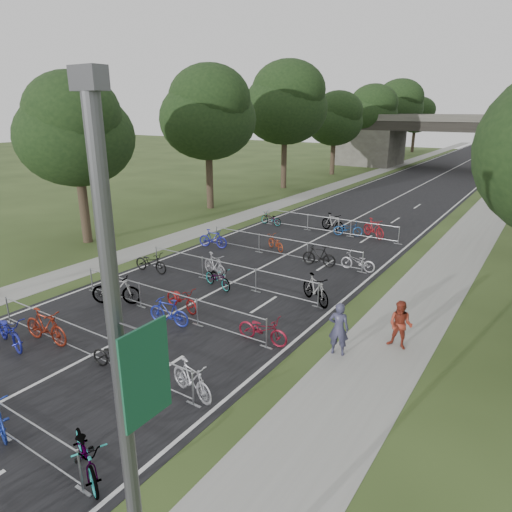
% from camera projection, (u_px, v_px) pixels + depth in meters
% --- Properties ---
extents(road, '(11.00, 140.00, 0.01)m').
position_uv_depth(road, '(422.00, 184.00, 49.05)').
color(road, black).
rests_on(road, ground).
extents(sidewalk_right, '(3.00, 140.00, 0.01)m').
position_uv_depth(sidewalk_right, '(506.00, 192.00, 44.87)').
color(sidewalk_right, gray).
rests_on(sidewalk_right, ground).
extents(sidewalk_left, '(2.00, 140.00, 0.01)m').
position_uv_depth(sidewalk_left, '(356.00, 179.00, 52.97)').
color(sidewalk_left, gray).
rests_on(sidewalk_left, ground).
extents(lane_markings, '(0.12, 140.00, 0.00)m').
position_uv_depth(lane_markings, '(422.00, 185.00, 49.06)').
color(lane_markings, silver).
rests_on(lane_markings, ground).
extents(overpass_bridge, '(31.00, 8.00, 7.05)m').
position_uv_depth(overpass_bridge, '(455.00, 142.00, 59.88)').
color(overpass_bridge, '#44423D').
rests_on(overpass_bridge, ground).
extents(lamppost, '(0.61, 0.65, 8.21)m').
position_uv_depth(lamppost, '(128.00, 433.00, 5.24)').
color(lamppost, '#4C4C51').
rests_on(lamppost, ground).
extents(tree_left_0, '(6.72, 6.72, 10.25)m').
position_uv_depth(tree_left_0, '(75.00, 133.00, 25.93)').
color(tree_left_0, '#33261C').
rests_on(tree_left_0, ground).
extents(tree_left_1, '(7.56, 7.56, 11.53)m').
position_uv_depth(tree_left_1, '(208.00, 115.00, 35.21)').
color(tree_left_1, '#33261C').
rests_on(tree_left_1, ground).
extents(tree_left_2, '(8.40, 8.40, 12.81)m').
position_uv_depth(tree_left_2, '(286.00, 105.00, 44.50)').
color(tree_left_2, '#33261C').
rests_on(tree_left_2, ground).
extents(tree_left_3, '(6.72, 6.72, 10.25)m').
position_uv_depth(tree_left_3, '(335.00, 120.00, 54.53)').
color(tree_left_3, '#33261C').
rests_on(tree_left_3, ground).
extents(tree_left_4, '(7.56, 7.56, 11.53)m').
position_uv_depth(tree_left_4, '(371.00, 112.00, 63.82)').
color(tree_left_4, '#33261C').
rests_on(tree_left_4, ground).
extents(tree_left_5, '(8.40, 8.40, 12.81)m').
position_uv_depth(tree_left_5, '(397.00, 106.00, 73.10)').
color(tree_left_5, '#33261C').
rests_on(tree_left_5, ground).
extents(tree_left_6, '(6.72, 6.72, 10.25)m').
position_uv_depth(tree_left_6, '(416.00, 116.00, 83.14)').
color(tree_left_6, '#33261C').
rests_on(tree_left_6, ground).
extents(barrier_row_2, '(9.70, 0.08, 1.10)m').
position_uv_depth(barrier_row_2, '(85.00, 343.00, 14.88)').
color(barrier_row_2, '#9A9CA1').
rests_on(barrier_row_2, ground).
extents(barrier_row_3, '(9.70, 0.08, 1.10)m').
position_uv_depth(barrier_row_3, '(167.00, 303.00, 17.90)').
color(barrier_row_3, '#9A9CA1').
rests_on(barrier_row_3, ground).
extents(barrier_row_4, '(9.70, 0.08, 1.10)m').
position_uv_depth(barrier_row_4, '(228.00, 274.00, 21.08)').
color(barrier_row_4, '#9A9CA1').
rests_on(barrier_row_4, ground).
extents(barrier_row_5, '(9.70, 0.08, 1.10)m').
position_uv_depth(barrier_row_5, '(282.00, 247.00, 25.05)').
color(barrier_row_5, '#9A9CA1').
rests_on(barrier_row_5, ground).
extents(barrier_row_6, '(9.70, 0.08, 1.10)m').
position_uv_depth(barrier_row_6, '(329.00, 225.00, 29.82)').
color(barrier_row_6, '#9A9CA1').
rests_on(barrier_row_6, ground).
extents(bike_7, '(2.20, 1.56, 1.10)m').
position_uv_depth(bike_7, '(86.00, 455.00, 10.07)').
color(bike_7, '#9A9CA1').
rests_on(bike_7, ground).
extents(bike_8, '(2.25, 1.15, 1.13)m').
position_uv_depth(bike_8, '(10.00, 332.00, 15.59)').
color(bike_8, navy).
rests_on(bike_8, ground).
extents(bike_9, '(2.11, 0.74, 1.25)m').
position_uv_depth(bike_9, '(46.00, 327.00, 15.81)').
color(bike_9, maroon).
rests_on(bike_9, ground).
extents(bike_10, '(1.82, 0.83, 0.92)m').
position_uv_depth(bike_10, '(115.00, 357.00, 14.18)').
color(bike_10, black).
rests_on(bike_10, ground).
extents(bike_11, '(1.87, 0.89, 1.08)m').
position_uv_depth(bike_11, '(192.00, 380.00, 12.87)').
color(bike_11, '#B3B3BB').
rests_on(bike_11, ground).
extents(bike_12, '(2.11, 1.54, 1.25)m').
position_uv_depth(bike_12, '(116.00, 290.00, 18.96)').
color(bike_12, '#9A9CA1').
rests_on(bike_12, ground).
extents(bike_13, '(1.98, 0.96, 0.99)m').
position_uv_depth(bike_13, '(182.00, 299.00, 18.42)').
color(bike_13, maroon).
rests_on(bike_13, ground).
extents(bike_14, '(1.81, 0.72, 1.06)m').
position_uv_depth(bike_14, '(169.00, 312.00, 17.16)').
color(bike_14, '#1C299E').
rests_on(bike_14, ground).
extents(bike_15, '(1.96, 0.78, 1.01)m').
position_uv_depth(bike_15, '(263.00, 330.00, 15.85)').
color(bike_15, maroon).
rests_on(bike_15, ground).
extents(bike_16, '(2.00, 0.79, 1.03)m').
position_uv_depth(bike_16, '(151.00, 262.00, 22.71)').
color(bike_16, black).
rests_on(bike_16, ground).
extents(bike_17, '(2.03, 1.21, 1.18)m').
position_uv_depth(bike_17, '(215.00, 265.00, 22.05)').
color(bike_17, gray).
rests_on(bike_17, ground).
extents(bike_18, '(1.95, 1.13, 0.97)m').
position_uv_depth(bike_18, '(218.00, 278.00, 20.73)').
color(bike_18, '#9A9CA1').
rests_on(bike_18, ground).
extents(bike_19, '(2.01, 1.58, 1.22)m').
position_uv_depth(bike_19, '(316.00, 289.00, 19.09)').
color(bike_19, '#9A9CA1').
rests_on(bike_19, ground).
extents(bike_20, '(1.87, 0.84, 1.09)m').
position_uv_depth(bike_20, '(213.00, 239.00, 26.73)').
color(bike_20, navy).
rests_on(bike_20, ground).
extents(bike_21, '(1.75, 1.35, 0.88)m').
position_uv_depth(bike_21, '(275.00, 243.00, 26.28)').
color(bike_21, '#983316').
rests_on(bike_21, ground).
extents(bike_22, '(1.84, 0.69, 1.08)m').
position_uv_depth(bike_22, '(319.00, 256.00, 23.63)').
color(bike_22, black).
rests_on(bike_22, ground).
extents(bike_23, '(1.81, 0.65, 0.95)m').
position_uv_depth(bike_23, '(358.00, 262.00, 22.94)').
color(bike_23, '#B7B5BD').
rests_on(bike_23, ground).
extents(bike_24, '(1.83, 0.85, 0.93)m').
position_uv_depth(bike_24, '(271.00, 219.00, 31.91)').
color(bike_24, '#9A9CA1').
rests_on(bike_24, ground).
extents(bike_25, '(2.05, 1.15, 1.19)m').
position_uv_depth(bike_25, '(333.00, 223.00, 30.27)').
color(bike_25, '#9A9CA1').
rests_on(bike_25, ground).
extents(bike_26, '(1.95, 1.29, 0.97)m').
position_uv_depth(bike_26, '(348.00, 229.00, 29.20)').
color(bike_26, navy).
rests_on(bike_26, ground).
extents(bike_27, '(2.00, 1.56, 1.21)m').
position_uv_depth(bike_27, '(374.00, 228.00, 28.76)').
color(bike_27, maroon).
rests_on(bike_27, ground).
extents(pedestrian_a, '(0.75, 0.58, 1.84)m').
position_uv_depth(pedestrian_a, '(339.00, 329.00, 15.00)').
color(pedestrian_a, '#35344F').
rests_on(pedestrian_a, ground).
extents(pedestrian_b, '(0.85, 0.68, 1.70)m').
position_uv_depth(pedestrian_b, '(400.00, 325.00, 15.40)').
color(pedestrian_b, maroon).
rests_on(pedestrian_b, ground).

